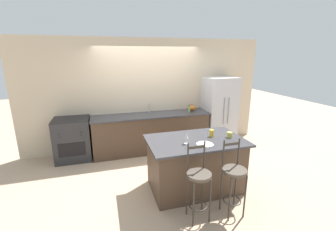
% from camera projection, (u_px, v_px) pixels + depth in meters
% --- Properties ---
extents(ground_plane, '(18.00, 18.00, 0.00)m').
position_uv_depth(ground_plane, '(156.00, 156.00, 5.28)').
color(ground_plane, tan).
extents(wall_back, '(6.00, 0.07, 2.70)m').
position_uv_depth(wall_back, '(148.00, 94.00, 5.60)').
color(wall_back, beige).
rests_on(wall_back, ground_plane).
extents(back_counter, '(2.81, 0.70, 0.92)m').
position_uv_depth(back_counter, '(152.00, 132.00, 5.52)').
color(back_counter, '#4C3828').
rests_on(back_counter, ground_plane).
extents(sink_faucet, '(0.02, 0.13, 0.22)m').
position_uv_depth(sink_faucet, '(149.00, 107.00, 5.55)').
color(sink_faucet, '#ADAFB5').
rests_on(sink_faucet, back_counter).
extents(kitchen_island, '(1.64, 1.01, 0.92)m').
position_uv_depth(kitchen_island, '(195.00, 164.00, 3.92)').
color(kitchen_island, '#4C3828').
rests_on(kitchen_island, ground_plane).
extents(refrigerator, '(0.78, 0.71, 1.76)m').
position_uv_depth(refrigerator, '(219.00, 111.00, 5.88)').
color(refrigerator, '#BCBCC1').
rests_on(refrigerator, ground_plane).
extents(oven_range, '(0.76, 0.64, 0.96)m').
position_uv_depth(oven_range, '(73.00, 139.00, 5.02)').
color(oven_range, '#28282B').
rests_on(oven_range, ground_plane).
extents(bar_stool_near, '(0.34, 0.34, 1.14)m').
position_uv_depth(bar_stool_near, '(199.00, 182.00, 3.13)').
color(bar_stool_near, '#332D28').
rests_on(bar_stool_near, ground_plane).
extents(bar_stool_far, '(0.34, 0.34, 1.14)m').
position_uv_depth(bar_stool_far, '(234.00, 177.00, 3.24)').
color(bar_stool_far, '#332D28').
rests_on(bar_stool_far, ground_plane).
extents(dinner_plate, '(0.28, 0.28, 0.02)m').
position_uv_depth(dinner_plate, '(205.00, 144.00, 3.58)').
color(dinner_plate, white).
rests_on(dinner_plate, kitchen_island).
extents(wine_glass, '(0.07, 0.07, 0.17)m').
position_uv_depth(wine_glass, '(186.00, 137.00, 3.59)').
color(wine_glass, white).
rests_on(wine_glass, kitchen_island).
extents(coffee_mug, '(0.13, 0.10, 0.09)m').
position_uv_depth(coffee_mug, '(230.00, 135.00, 3.90)').
color(coffee_mug, '#C1B251').
rests_on(coffee_mug, kitchen_island).
extents(tumbler_cup, '(0.08, 0.08, 0.12)m').
position_uv_depth(tumbler_cup, '(212.00, 133.00, 3.93)').
color(tumbler_cup, gold).
rests_on(tumbler_cup, kitchen_island).
extents(pumpkin_decoration, '(0.18, 0.18, 0.16)m').
position_uv_depth(pumpkin_decoration, '(192.00, 108.00, 5.73)').
color(pumpkin_decoration, orange).
rests_on(pumpkin_decoration, back_counter).
extents(soap_bottle, '(0.05, 0.05, 0.19)m').
position_uv_depth(soap_bottle, '(189.00, 109.00, 5.58)').
color(soap_bottle, '#89B260').
rests_on(soap_bottle, back_counter).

